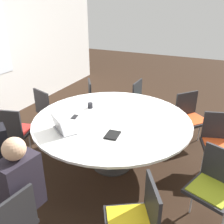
{
  "coord_description": "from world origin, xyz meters",
  "views": [
    {
      "loc": [
        -2.74,
        -1.27,
        2.23
      ],
      "look_at": [
        0.0,
        0.0,
        0.85
      ],
      "focal_mm": 40.0,
      "sensor_mm": 36.0,
      "label": 1
    }
  ],
  "objects_px": {
    "chair_1": "(7,224)",
    "chair_2": "(137,217)",
    "chair_7": "(97,98)",
    "spiral_notebook": "(112,135)",
    "chair_5": "(190,115)",
    "chair_9": "(14,128)",
    "laptop": "(62,127)",
    "person_1": "(20,186)",
    "cell_phone": "(75,117)",
    "chair_4": "(219,140)",
    "chair_3": "(215,183)",
    "chair_6": "(143,100)",
    "chair_8": "(49,108)",
    "coffee_cup": "(90,105)"
  },
  "relations": [
    {
      "from": "chair_7",
      "to": "chair_8",
      "type": "relative_size",
      "value": 1.0
    },
    {
      "from": "chair_7",
      "to": "spiral_notebook",
      "type": "xyz_separation_m",
      "value": [
        -1.58,
        -1.06,
        0.26
      ]
    },
    {
      "from": "chair_2",
      "to": "spiral_notebook",
      "type": "xyz_separation_m",
      "value": [
        0.8,
        0.6,
        0.26
      ]
    },
    {
      "from": "chair_1",
      "to": "chair_3",
      "type": "height_order",
      "value": "same"
    },
    {
      "from": "coffee_cup",
      "to": "chair_9",
      "type": "bearing_deg",
      "value": 123.75
    },
    {
      "from": "spiral_notebook",
      "to": "chair_1",
      "type": "bearing_deg",
      "value": 164.54
    },
    {
      "from": "coffee_cup",
      "to": "chair_5",
      "type": "bearing_deg",
      "value": -54.4
    },
    {
      "from": "chair_4",
      "to": "chair_6",
      "type": "bearing_deg",
      "value": -51.84
    },
    {
      "from": "chair_2",
      "to": "cell_phone",
      "type": "relative_size",
      "value": 5.58
    },
    {
      "from": "chair_1",
      "to": "laptop",
      "type": "distance_m",
      "value": 1.22
    },
    {
      "from": "chair_6",
      "to": "cell_phone",
      "type": "bearing_deg",
      "value": -14.24
    },
    {
      "from": "chair_7",
      "to": "person_1",
      "type": "bearing_deg",
      "value": -20.21
    },
    {
      "from": "cell_phone",
      "to": "chair_1",
      "type": "bearing_deg",
      "value": -168.63
    },
    {
      "from": "chair_5",
      "to": "chair_9",
      "type": "bearing_deg",
      "value": -14.9
    },
    {
      "from": "chair_4",
      "to": "coffee_cup",
      "type": "xyz_separation_m",
      "value": [
        -0.3,
        1.81,
        0.29
      ]
    },
    {
      "from": "laptop",
      "to": "spiral_notebook",
      "type": "distance_m",
      "value": 0.63
    },
    {
      "from": "chair_4",
      "to": "laptop",
      "type": "height_order",
      "value": "laptop"
    },
    {
      "from": "person_1",
      "to": "chair_3",
      "type": "bearing_deg",
      "value": -49.01
    },
    {
      "from": "chair_5",
      "to": "chair_8",
      "type": "relative_size",
      "value": 1.0
    },
    {
      "from": "chair_1",
      "to": "coffee_cup",
      "type": "bearing_deg",
      "value": 15.92
    },
    {
      "from": "chair_5",
      "to": "chair_9",
      "type": "xyz_separation_m",
      "value": [
        -1.58,
        2.27,
        0.0
      ]
    },
    {
      "from": "chair_5",
      "to": "chair_7",
      "type": "distance_m",
      "value": 1.75
    },
    {
      "from": "chair_1",
      "to": "chair_9",
      "type": "bearing_deg",
      "value": 50.61
    },
    {
      "from": "coffee_cup",
      "to": "cell_phone",
      "type": "distance_m",
      "value": 0.37
    },
    {
      "from": "chair_1",
      "to": "chair_8",
      "type": "distance_m",
      "value": 2.47
    },
    {
      "from": "chair_1",
      "to": "laptop",
      "type": "relative_size",
      "value": 2.11
    },
    {
      "from": "person_1",
      "to": "spiral_notebook",
      "type": "bearing_deg",
      "value": -13.27
    },
    {
      "from": "laptop",
      "to": "chair_9",
      "type": "bearing_deg",
      "value": 26.25
    },
    {
      "from": "chair_7",
      "to": "coffee_cup",
      "type": "relative_size",
      "value": 10.72
    },
    {
      "from": "chair_4",
      "to": "chair_8",
      "type": "distance_m",
      "value": 2.76
    },
    {
      "from": "chair_5",
      "to": "chair_8",
      "type": "xyz_separation_m",
      "value": [
        -0.75,
        2.28,
        0.0
      ]
    },
    {
      "from": "chair_3",
      "to": "chair_1",
      "type": "bearing_deg",
      "value": 60.51
    },
    {
      "from": "chair_1",
      "to": "chair_2",
      "type": "distance_m",
      "value": 1.11
    },
    {
      "from": "chair_5",
      "to": "cell_phone",
      "type": "xyz_separation_m",
      "value": [
        -1.32,
        1.37,
        0.26
      ]
    },
    {
      "from": "chair_1",
      "to": "person_1",
      "type": "relative_size",
      "value": 0.71
    },
    {
      "from": "cell_phone",
      "to": "chair_8",
      "type": "bearing_deg",
      "value": 57.82
    },
    {
      "from": "chair_1",
      "to": "chair_2",
      "type": "height_order",
      "value": "same"
    },
    {
      "from": "chair_1",
      "to": "chair_4",
      "type": "height_order",
      "value": "same"
    },
    {
      "from": "spiral_notebook",
      "to": "chair_6",
      "type": "bearing_deg",
      "value": 6.78
    },
    {
      "from": "chair_9",
      "to": "cell_phone",
      "type": "bearing_deg",
      "value": 1.66
    },
    {
      "from": "spiral_notebook",
      "to": "laptop",
      "type": "bearing_deg",
      "value": 105.59
    },
    {
      "from": "chair_7",
      "to": "cell_phone",
      "type": "bearing_deg",
      "value": -18.11
    },
    {
      "from": "laptop",
      "to": "spiral_notebook",
      "type": "relative_size",
      "value": 1.8
    },
    {
      "from": "chair_8",
      "to": "chair_1",
      "type": "bearing_deg",
      "value": -41.54
    },
    {
      "from": "chair_9",
      "to": "person_1",
      "type": "height_order",
      "value": "person_1"
    },
    {
      "from": "chair_2",
      "to": "laptop",
      "type": "xyz_separation_m",
      "value": [
        0.63,
        1.2,
        0.31
      ]
    },
    {
      "from": "chair_7",
      "to": "spiral_notebook",
      "type": "bearing_deg",
      "value": 0.07
    },
    {
      "from": "chair_7",
      "to": "spiral_notebook",
      "type": "distance_m",
      "value": 1.92
    },
    {
      "from": "chair_8",
      "to": "coffee_cup",
      "type": "xyz_separation_m",
      "value": [
        -0.21,
        -0.95,
        0.29
      ]
    },
    {
      "from": "chair_4",
      "to": "chair_6",
      "type": "height_order",
      "value": "same"
    }
  ]
}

